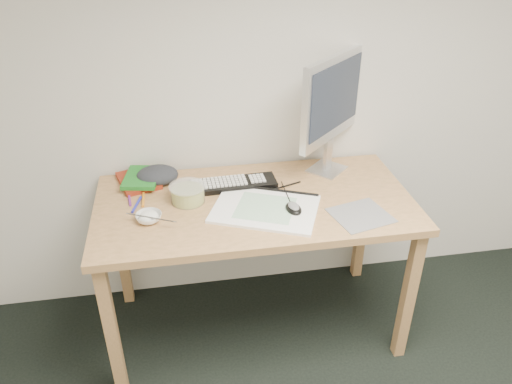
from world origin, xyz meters
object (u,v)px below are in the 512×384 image
(sketchpad, at_px, (265,209))
(keyboard, at_px, (233,184))
(rice_bowl, at_px, (149,218))
(desk, at_px, (255,216))
(monitor, at_px, (332,101))

(sketchpad, height_order, keyboard, keyboard)
(rice_bowl, bearing_deg, keyboard, 30.99)
(desk, bearing_deg, keyboard, 118.75)
(desk, bearing_deg, rice_bowl, -169.39)
(sketchpad, bearing_deg, keyboard, 138.66)
(rice_bowl, bearing_deg, sketchpad, 0.13)
(keyboard, bearing_deg, sketchpad, -66.71)
(keyboard, height_order, monitor, monitor)
(desk, height_order, sketchpad, sketchpad)
(sketchpad, relative_size, monitor, 0.77)
(sketchpad, bearing_deg, desk, 132.97)
(desk, relative_size, keyboard, 3.50)
(monitor, bearing_deg, keyboard, 146.00)
(desk, xyz_separation_m, monitor, (0.40, 0.23, 0.44))
(keyboard, distance_m, monitor, 0.59)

